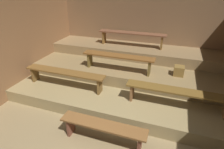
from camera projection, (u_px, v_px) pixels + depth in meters
The scene contains 12 objects.
ground at pixel (120, 98), 4.81m from camera, with size 6.12×4.93×0.08m, color #8C7650.
wall_back at pixel (139, 33), 6.02m from camera, with size 6.12×0.06×2.38m, color #856141.
wall_left at pixel (29, 43), 5.04m from camera, with size 0.06×4.93×2.38m, color brown.
platform_lower at pixel (125, 83), 5.12m from camera, with size 5.32×3.20×0.30m, color #968255.
platform_middle at pixel (130, 66), 5.43m from camera, with size 5.32×2.15×0.30m, color olive.
platform_upper at pixel (135, 51), 5.73m from camera, with size 5.32×1.09×0.30m, color olive.
bench_floor_center at pixel (103, 128), 3.28m from camera, with size 1.62×0.29×0.43m.
bench_lower_left at pixel (65, 74), 4.53m from camera, with size 2.13×0.29×0.43m.
bench_lower_right at pixel (177, 93), 3.74m from camera, with size 2.13×0.29×0.43m.
bench_middle_center at pixel (118, 58), 4.69m from camera, with size 1.88×0.29×0.43m.
bench_upper_center at pixel (132, 35), 5.59m from camera, with size 2.09×0.29×0.43m.
wooden_crate_middle at pixel (179, 71), 4.53m from camera, with size 0.24×0.24×0.24m, color brown.
Camera 1 is at (1.11, -1.79, 2.70)m, focal length 28.95 mm.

